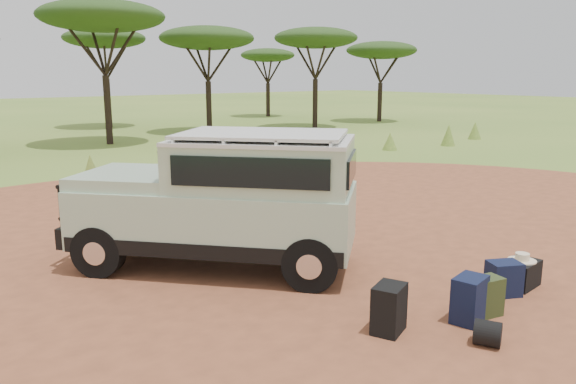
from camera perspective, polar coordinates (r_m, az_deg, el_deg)
ground at (r=8.39m, az=1.60°, el=-8.97°), size 140.00×140.00×0.00m
dirt_clearing at (r=8.39m, az=1.60°, el=-8.95°), size 23.00×23.00×0.01m
grass_fringe at (r=15.76m, az=-18.82°, el=1.83°), size 36.60×1.60×0.90m
acacia_treeline at (r=26.51m, az=-26.72°, el=14.77°), size 46.70×13.20×6.26m
safari_vehicle at (r=8.73m, az=-6.45°, el=-1.12°), size 4.16×4.42×2.14m
backpack_black at (r=6.82m, az=10.22°, el=-11.61°), size 0.51×0.45×0.58m
backpack_navy at (r=7.32m, az=17.94°, el=-10.36°), size 0.50×0.40×0.58m
backpack_olive at (r=7.59m, az=19.53°, el=-9.98°), size 0.41×0.33×0.50m
duffel_navy at (r=8.33m, az=21.07°, el=-8.22°), size 0.53×0.48×0.48m
hard_case at (r=8.75m, az=22.56°, el=-7.69°), size 0.58×0.44×0.39m
stuff_sack at (r=6.85m, az=19.62°, el=-13.37°), size 0.39×0.39×0.29m
safari_hat at (r=8.68m, az=22.69°, el=-6.22°), size 0.39×0.39×0.11m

